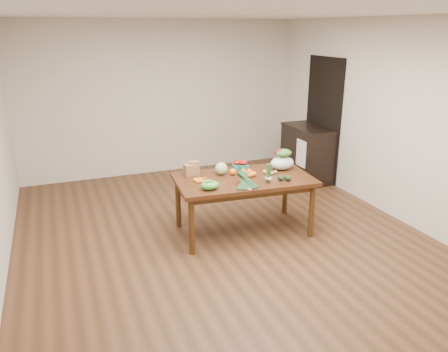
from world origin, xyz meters
name	(u,v)px	position (x,y,z in m)	size (l,w,h in m)	color
floor	(223,238)	(0.00, 0.00, 0.00)	(6.00, 6.00, 0.00)	brown
ceiling	(223,13)	(0.00, 0.00, 2.70)	(5.00, 6.00, 0.02)	white
room_walls	(223,135)	(0.00, 0.00, 1.35)	(5.02, 6.02, 2.70)	beige
dining_table	(243,205)	(0.32, 0.09, 0.38)	(1.71, 0.95, 0.75)	#43210F
doorway_dark	(323,120)	(2.48, 1.60, 1.05)	(0.02, 1.00, 2.10)	black
cabinet	(307,153)	(2.22, 1.63, 0.47)	(0.52, 1.02, 0.94)	black
dish_towel	(301,153)	(1.96, 1.40, 0.55)	(0.02, 0.28, 0.45)	white
paper_bag	(191,168)	(-0.26, 0.43, 0.84)	(0.24, 0.20, 0.17)	olive
cabbage	(221,169)	(0.10, 0.30, 0.83)	(0.16, 0.16, 0.16)	#ABD47A
strawberry_basket_a	(237,166)	(0.37, 0.43, 0.80)	(0.11, 0.11, 0.10)	#AF1B0B
strawberry_basket_b	(243,166)	(0.44, 0.37, 0.80)	(0.12, 0.12, 0.11)	#B8170C
orange_a	(233,172)	(0.23, 0.23, 0.79)	(0.09, 0.09, 0.09)	orange
orange_b	(243,172)	(0.37, 0.21, 0.79)	(0.07, 0.07, 0.07)	#FB5C0F
orange_c	(249,172)	(0.44, 0.18, 0.79)	(0.07, 0.07, 0.07)	orange
mandarin_cluster	(249,173)	(0.41, 0.11, 0.80)	(0.18, 0.18, 0.09)	orange
carrots	(203,180)	(-0.20, 0.16, 0.76)	(0.22, 0.19, 0.03)	orange
snap_pea_bag	(210,185)	(-0.22, -0.16, 0.80)	(0.23, 0.17, 0.10)	green
kale_bunch	(247,181)	(0.20, -0.25, 0.83)	(0.32, 0.40, 0.16)	black
asparagus_bundle	(269,173)	(0.51, -0.21, 0.88)	(0.08, 0.08, 0.25)	#4B7937
potato_a	(267,173)	(0.65, 0.08, 0.78)	(0.06, 0.05, 0.05)	#D9B37D
potato_b	(272,173)	(0.70, 0.06, 0.77)	(0.05, 0.05, 0.04)	#CAB974
potato_c	(270,173)	(0.70, 0.09, 0.77)	(0.04, 0.04, 0.04)	tan
potato_d	(265,172)	(0.64, 0.14, 0.77)	(0.05, 0.05, 0.04)	tan
potato_e	(276,172)	(0.77, 0.08, 0.77)	(0.05, 0.04, 0.04)	tan
avocado_a	(281,178)	(0.70, -0.19, 0.78)	(0.07, 0.10, 0.07)	black
avocado_b	(288,178)	(0.77, -0.22, 0.79)	(0.07, 0.11, 0.07)	black
salad_bag	(282,160)	(0.93, 0.21, 0.88)	(0.32, 0.24, 0.25)	silver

